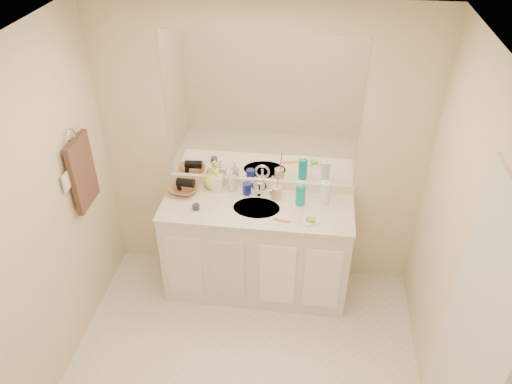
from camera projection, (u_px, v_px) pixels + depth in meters
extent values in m
cube|color=white|center=(228.00, 67.00, 2.21)|extent=(2.60, 2.60, 0.02)
cube|color=beige|center=(261.00, 153.00, 3.96)|extent=(2.60, 0.02, 2.40)
cube|color=beige|center=(24.00, 247.00, 3.03)|extent=(0.02, 2.60, 2.40)
cube|color=beige|center=(466.00, 286.00, 2.76)|extent=(0.02, 2.60, 2.40)
cube|color=silver|center=(257.00, 250.00, 4.18)|extent=(1.50, 0.55, 0.85)
cube|color=silver|center=(257.00, 208.00, 3.92)|extent=(1.52, 0.57, 0.03)
cube|color=white|center=(261.00, 184.00, 4.10)|extent=(1.52, 0.03, 0.08)
cylinder|color=beige|center=(256.00, 209.00, 3.91)|extent=(0.37, 0.37, 0.02)
cylinder|color=silver|center=(259.00, 189.00, 4.01)|extent=(0.02, 0.02, 0.11)
cube|color=white|center=(261.00, 112.00, 3.74)|extent=(1.48, 0.01, 1.20)
cylinder|color=navy|center=(247.00, 189.00, 4.03)|extent=(0.09, 0.09, 0.10)
cylinder|color=beige|center=(276.00, 193.00, 3.98)|extent=(0.10, 0.10, 0.11)
cylinder|color=#FF43A6|center=(278.00, 183.00, 3.92)|extent=(0.02, 0.04, 0.22)
cylinder|color=#0DA0A6|center=(301.00, 195.00, 3.89)|extent=(0.08, 0.08, 0.18)
cylinder|color=white|center=(325.00, 193.00, 3.89)|extent=(0.10, 0.10, 0.19)
cube|color=white|center=(311.00, 221.00, 3.75)|extent=(0.14, 0.13, 0.01)
cube|color=#6CBE2E|center=(311.00, 220.00, 3.74)|extent=(0.08, 0.06, 0.02)
cube|color=orange|center=(282.00, 221.00, 3.76)|extent=(0.13, 0.06, 0.01)
cylinder|color=#2B2B31|center=(196.00, 207.00, 3.87)|extent=(0.07, 0.07, 0.04)
imported|color=silver|center=(232.00, 180.00, 4.04)|extent=(0.08, 0.08, 0.19)
imported|color=#EEEEC2|center=(218.00, 179.00, 4.05)|extent=(0.09, 0.09, 0.19)
imported|color=#DFE157|center=(212.00, 177.00, 4.08)|extent=(0.18, 0.18, 0.19)
imported|color=#975F3D|center=(184.00, 189.00, 4.06)|extent=(0.28, 0.28, 0.06)
cylinder|color=black|center=(186.00, 183.00, 4.02)|extent=(0.15, 0.08, 0.07)
torus|color=silver|center=(71.00, 136.00, 3.46)|extent=(0.01, 0.11, 0.11)
cube|color=#33201B|center=(82.00, 173.00, 3.63)|extent=(0.04, 0.32, 0.55)
cube|color=white|center=(66.00, 182.00, 3.44)|extent=(0.01, 0.08, 0.13)
cube|color=silver|center=(467.00, 354.00, 2.64)|extent=(0.02, 0.82, 2.00)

